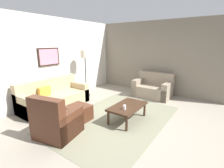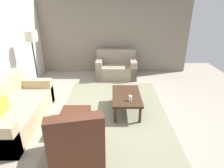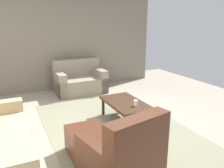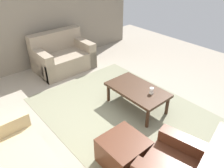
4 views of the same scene
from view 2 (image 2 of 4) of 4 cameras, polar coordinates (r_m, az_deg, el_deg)
The scene contains 10 objects.
ground_plane at distance 4.45m, azimuth 0.45°, elevation -8.71°, with size 8.00×8.00×0.00m, color gray.
stone_feature_panel at distance 6.85m, azimuth 0.43°, elevation 15.15°, with size 0.12×5.20×2.80m, color slate.
area_rug at distance 4.45m, azimuth 0.45°, elevation -8.67°, with size 3.53×2.40×0.01m, color gray.
couch_main at distance 4.46m, azimuth -27.72°, elevation -7.16°, with size 2.08×0.92×0.88m.
couch_loveseat at distance 6.55m, azimuth 1.20°, elevation 4.87°, with size 0.89×1.32×0.88m.
armchair_leather at distance 3.17m, azimuth -10.48°, elevation -17.40°, with size 0.95×0.95×0.95m.
ottoman at distance 3.90m, azimuth -10.81°, elevation -10.77°, with size 0.56×0.56×0.40m, color #4C2819.
coffee_table at distance 4.40m, azimuth 4.29°, elevation -3.81°, with size 1.10×0.64×0.41m.
cup at distance 4.12m, azimuth 5.47°, elevation -4.16°, with size 0.07×0.07×0.11m, color white.
lamp_standing at distance 5.31m, azimuth -22.73°, elevation 11.20°, with size 0.32×0.32×1.71m.
Camera 2 is at (-3.78, 0.02, 2.34)m, focal length 30.71 mm.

